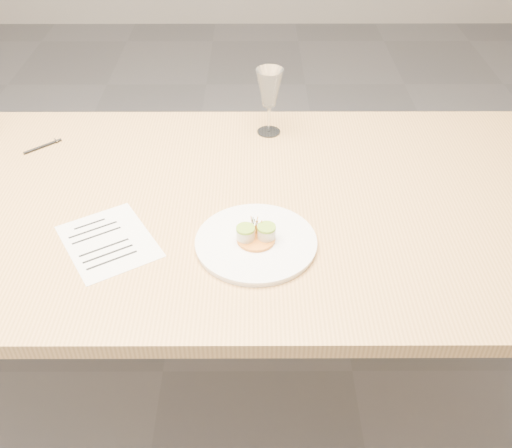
{
  "coord_description": "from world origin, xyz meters",
  "views": [
    {
      "loc": [
        0.32,
        -1.24,
        1.66
      ],
      "look_at": [
        0.33,
        -0.17,
        0.8
      ],
      "focal_mm": 40.0,
      "sensor_mm": 36.0,
      "label": 1
    }
  ],
  "objects_px": {
    "ballpoint_pen": "(43,146)",
    "wine_glass_2": "(269,89)",
    "dinner_plate": "(256,241)",
    "recipe_sheet": "(108,241)",
    "dining_table": "(138,219)"
  },
  "relations": [
    {
      "from": "ballpoint_pen",
      "to": "wine_glass_2",
      "type": "bearing_deg",
      "value": -34.43
    },
    {
      "from": "dinner_plate",
      "to": "wine_glass_2",
      "type": "height_order",
      "value": "wine_glass_2"
    },
    {
      "from": "recipe_sheet",
      "to": "wine_glass_2",
      "type": "distance_m",
      "value": 0.69
    },
    {
      "from": "ballpoint_pen",
      "to": "wine_glass_2",
      "type": "distance_m",
      "value": 0.71
    },
    {
      "from": "dinner_plate",
      "to": "ballpoint_pen",
      "type": "bearing_deg",
      "value": 144.73
    },
    {
      "from": "dinner_plate",
      "to": "recipe_sheet",
      "type": "relative_size",
      "value": 0.94
    },
    {
      "from": "dining_table",
      "to": "wine_glass_2",
      "type": "bearing_deg",
      "value": 44.34
    },
    {
      "from": "dinner_plate",
      "to": "recipe_sheet",
      "type": "distance_m",
      "value": 0.36
    },
    {
      "from": "dining_table",
      "to": "recipe_sheet",
      "type": "distance_m",
      "value": 0.19
    },
    {
      "from": "recipe_sheet",
      "to": "wine_glass_2",
      "type": "xyz_separation_m",
      "value": [
        0.4,
        0.54,
        0.15
      ]
    },
    {
      "from": "dining_table",
      "to": "ballpoint_pen",
      "type": "bearing_deg",
      "value": 140.16
    },
    {
      "from": "dining_table",
      "to": "dinner_plate",
      "type": "xyz_separation_m",
      "value": [
        0.33,
        -0.19,
        0.08
      ]
    },
    {
      "from": "dinner_plate",
      "to": "ballpoint_pen",
      "type": "distance_m",
      "value": 0.8
    },
    {
      "from": "ballpoint_pen",
      "to": "recipe_sheet",
      "type": "bearing_deg",
      "value": -99.03
    },
    {
      "from": "dinner_plate",
      "to": "wine_glass_2",
      "type": "distance_m",
      "value": 0.57
    }
  ]
}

